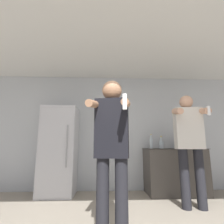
% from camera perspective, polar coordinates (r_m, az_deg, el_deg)
% --- Properties ---
extents(wall_back, '(7.00, 0.06, 2.55)m').
position_cam_1_polar(wall_back, '(4.02, 0.73, -6.27)').
color(wall_back, '#B2B7BC').
rests_on(wall_back, ground_plane).
extents(ceiling_slab, '(7.00, 3.36, 0.05)m').
position_cam_1_polar(ceiling_slab, '(3.03, 2.29, 21.51)').
color(ceiling_slab, silver).
rests_on(ceiling_slab, wall_back).
extents(refrigerator, '(0.68, 0.66, 1.73)m').
position_cam_1_polar(refrigerator, '(3.77, -16.84, -11.78)').
color(refrigerator, silver).
rests_on(refrigerator, ground_plane).
extents(counter, '(1.19, 0.66, 0.89)m').
position_cam_1_polar(counter, '(3.96, 19.79, -17.62)').
color(counter, '#47423D').
rests_on(counter, ground_plane).
extents(bottle_amber_bourbon, '(0.09, 0.09, 0.23)m').
position_cam_1_polar(bottle_amber_bourbon, '(4.04, 24.98, -9.55)').
color(bottle_amber_bourbon, maroon).
rests_on(bottle_amber_bourbon, counter).
extents(bottle_green_wine, '(0.08, 0.08, 0.25)m').
position_cam_1_polar(bottle_green_wine, '(3.90, 20.42, -9.85)').
color(bottle_green_wine, '#563314').
rests_on(bottle_green_wine, counter).
extents(bottle_dark_rum, '(0.09, 0.09, 0.26)m').
position_cam_1_polar(bottle_dark_rum, '(3.79, 15.83, -10.07)').
color(bottle_dark_rum, silver).
rests_on(bottle_dark_rum, counter).
extents(bottle_short_whiskey, '(0.06, 0.06, 0.29)m').
position_cam_1_polar(bottle_short_whiskey, '(3.73, 12.71, -9.75)').
color(bottle_short_whiskey, silver).
rests_on(bottle_short_whiskey, counter).
extents(person_woman_foreground, '(0.46, 0.52, 1.67)m').
position_cam_1_polar(person_woman_foreground, '(1.86, -0.03, -10.80)').
color(person_woman_foreground, black).
rests_on(person_woman_foreground, ground_plane).
extents(person_man_side, '(0.54, 0.47, 1.79)m').
position_cam_1_polar(person_man_side, '(3.13, 23.99, -8.63)').
color(person_man_side, black).
rests_on(person_man_side, ground_plane).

